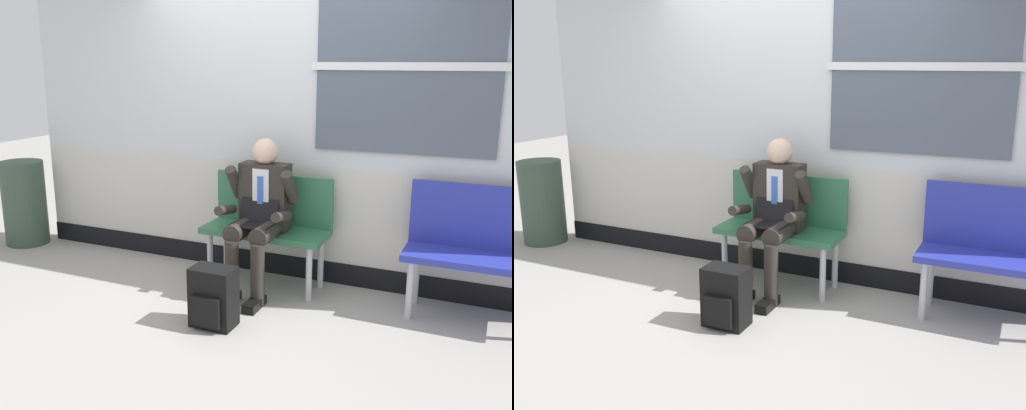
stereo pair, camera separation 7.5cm
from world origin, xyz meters
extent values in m
plane|color=#9E9991|center=(0.00, 0.00, 0.00)|extent=(18.00, 18.00, 0.00)
cube|color=silver|center=(0.00, 0.61, 2.02)|extent=(5.10, 0.12, 2.03)
cube|color=beige|center=(0.00, 0.61, 0.59)|extent=(5.10, 0.12, 0.81)
cube|color=black|center=(0.00, 0.61, 0.09)|extent=(5.10, 0.14, 0.19)
cube|color=#4C5666|center=(1.00, 0.54, 1.81)|extent=(1.37, 0.02, 1.31)
cube|color=silver|center=(1.00, 0.53, 1.81)|extent=(1.45, 0.03, 0.06)
cube|color=#2D6B47|center=(-0.01, 0.26, 0.47)|extent=(1.04, 0.42, 0.05)
cube|color=#2D6B47|center=(-0.01, 0.44, 0.71)|extent=(1.04, 0.04, 0.43)
cylinder|color=#B7B7BC|center=(-0.46, 0.11, 0.22)|extent=(0.05, 0.05, 0.45)
cylinder|color=#B7B7BC|center=(-0.46, 0.41, 0.22)|extent=(0.05, 0.05, 0.45)
cylinder|color=#B7B7BC|center=(0.43, 0.11, 0.22)|extent=(0.05, 0.05, 0.45)
cylinder|color=#B7B7BC|center=(0.43, 0.41, 0.22)|extent=(0.05, 0.05, 0.45)
cube|color=#28339E|center=(1.63, 0.26, 0.47)|extent=(1.02, 0.42, 0.05)
cube|color=#28339E|center=(1.63, 0.44, 0.74)|extent=(1.02, 0.04, 0.48)
cylinder|color=#B7B7BC|center=(1.20, 0.11, 0.22)|extent=(0.05, 0.05, 0.45)
cylinder|color=#B7B7BC|center=(1.20, 0.41, 0.22)|extent=(0.05, 0.05, 0.45)
cylinder|color=#2D2823|center=(-0.12, 0.05, 0.54)|extent=(0.15, 0.40, 0.15)
cylinder|color=#2D2823|center=(-0.12, -0.14, 0.25)|extent=(0.11, 0.11, 0.50)
cube|color=black|center=(-0.12, -0.20, 0.04)|extent=(0.10, 0.26, 0.07)
cylinder|color=#2D2823|center=(0.10, 0.05, 0.54)|extent=(0.15, 0.40, 0.15)
cylinder|color=#2D2823|center=(0.10, -0.14, 0.25)|extent=(0.11, 0.11, 0.50)
cube|color=black|center=(0.10, -0.20, 0.04)|extent=(0.10, 0.26, 0.07)
cube|color=#2D2823|center=(-0.01, 0.26, 0.77)|extent=(0.40, 0.18, 0.55)
cube|color=silver|center=(-0.01, 0.16, 0.82)|extent=(0.14, 0.01, 0.39)
cube|color=blue|center=(-0.01, 0.16, 0.79)|extent=(0.05, 0.01, 0.33)
sphere|color=beige|center=(-0.01, 0.26, 1.14)|extent=(0.21, 0.21, 0.21)
cylinder|color=#2D2823|center=(-0.25, 0.19, 0.88)|extent=(0.09, 0.25, 0.30)
cylinder|color=#2D2823|center=(-0.25, 0.02, 0.69)|extent=(0.08, 0.27, 0.12)
cylinder|color=#2D2823|center=(0.23, 0.19, 0.88)|extent=(0.09, 0.25, 0.30)
cylinder|color=#2D2823|center=(0.23, 0.02, 0.69)|extent=(0.08, 0.27, 0.12)
cube|color=black|center=(-0.01, 0.02, 0.60)|extent=(0.32, 0.22, 0.02)
cube|color=black|center=(-0.01, 0.15, 0.71)|extent=(0.32, 0.08, 0.21)
cube|color=black|center=(-0.05, -0.58, 0.22)|extent=(0.31, 0.21, 0.44)
cube|color=black|center=(-0.05, -0.70, 0.15)|extent=(0.22, 0.04, 0.22)
cylinder|color=#334738|center=(-2.73, 0.31, 0.43)|extent=(0.43, 0.43, 0.86)
camera|label=1|loc=(1.75, -3.87, 1.85)|focal=39.74mm
camera|label=2|loc=(1.82, -3.84, 1.85)|focal=39.74mm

